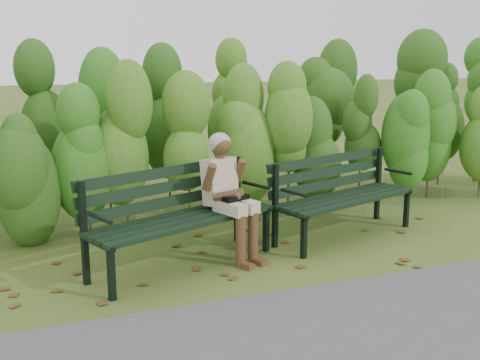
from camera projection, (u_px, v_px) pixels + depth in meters
name	position (u px, v px, depth m)	size (l,w,h in m)	color
ground	(252.00, 256.00, 5.89)	(80.00, 80.00, 0.00)	#3B561F
footpath	(369.00, 359.00, 3.87)	(60.00, 2.50, 0.01)	#474749
hedge_band	(199.00, 119.00, 7.32)	(11.04, 1.67, 2.42)	#47381E
leaf_litter	(240.00, 266.00, 5.61)	(5.01, 2.25, 0.01)	brown
bench_left	(176.00, 209.00, 5.56)	(2.04, 1.30, 0.97)	black
bench_right	(339.00, 189.00, 6.50)	(1.95, 1.15, 0.93)	black
seated_woman	(228.00, 187.00, 5.72)	(0.57, 0.77, 1.30)	beige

